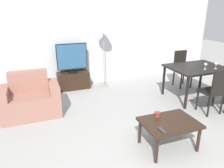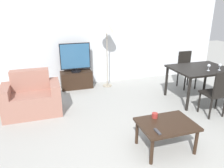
% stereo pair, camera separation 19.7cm
% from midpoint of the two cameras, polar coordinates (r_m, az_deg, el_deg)
% --- Properties ---
extents(wall_back, '(7.71, 0.06, 2.70)m').
position_cam_midpoint_polar(wall_back, '(5.86, -8.07, 12.76)').
color(wall_back, silver).
rests_on(wall_back, ground_plane).
extents(armchair, '(1.10, 0.64, 0.86)m').
position_cam_midpoint_polar(armchair, '(4.60, -21.65, -3.96)').
color(armchair, '#9E6B5B').
rests_on(armchair, ground_plane).
extents(tv_stand, '(0.80, 0.38, 0.44)m').
position_cam_midpoint_polar(tv_stand, '(5.79, -11.02, 0.96)').
color(tv_stand, black).
rests_on(tv_stand, ground_plane).
extents(tv, '(0.76, 0.27, 0.74)m').
position_cam_midpoint_polar(tv, '(5.62, -11.42, 6.68)').
color(tv, black).
rests_on(tv, tv_stand).
extents(coffee_table, '(0.82, 0.61, 0.44)m').
position_cam_midpoint_polar(coffee_table, '(3.41, 13.14, -10.38)').
color(coffee_table, black).
rests_on(coffee_table, ground_plane).
extents(dining_table, '(1.25, 0.97, 0.75)m').
position_cam_midpoint_polar(dining_table, '(5.30, 20.21, 3.35)').
color(dining_table, black).
rests_on(dining_table, ground_plane).
extents(dining_chair_near, '(0.40, 0.40, 0.94)m').
position_cam_midpoint_polar(dining_chair_near, '(4.65, 24.14, -1.34)').
color(dining_chair_near, black).
rests_on(dining_chair_near, ground_plane).
extents(dining_chair_far, '(0.40, 0.40, 0.94)m').
position_cam_midpoint_polar(dining_chair_far, '(6.06, 16.86, 4.35)').
color(dining_chair_far, black).
rests_on(dining_chair_far, ground_plane).
extents(floor_lamp, '(0.35, 0.35, 1.71)m').
position_cam_midpoint_polar(floor_lamp, '(5.57, -3.27, 14.03)').
color(floor_lamp, gray).
rests_on(floor_lamp, ground_plane).
extents(remote_primary, '(0.04, 0.15, 0.02)m').
position_cam_midpoint_polar(remote_primary, '(3.13, 11.09, -11.79)').
color(remote_primary, '#38383D').
rests_on(remote_primary, coffee_table).
extents(cup_white_near, '(0.09, 0.09, 0.08)m').
position_cam_midpoint_polar(cup_white_near, '(3.47, 10.17, -7.83)').
color(cup_white_near, maroon).
rests_on(cup_white_near, coffee_table).
extents(wine_glass_left, '(0.07, 0.07, 0.15)m').
position_cam_midpoint_polar(wine_glass_left, '(5.24, 24.58, 4.73)').
color(wine_glass_left, silver).
rests_on(wine_glass_left, dining_table).
extents(wine_glass_center, '(0.07, 0.07, 0.15)m').
position_cam_midpoint_polar(wine_glass_center, '(5.10, 22.24, 4.67)').
color(wine_glass_center, silver).
rests_on(wine_glass_center, dining_table).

